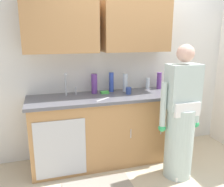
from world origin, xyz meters
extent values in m
plane|color=beige|center=(0.00, 0.00, 0.00)|extent=(9.00, 9.00, 0.00)
cube|color=silver|center=(0.00, 1.05, 1.35)|extent=(4.80, 0.10, 2.70)
cube|color=#B27F4C|center=(-1.04, 0.83, 1.85)|extent=(0.91, 0.34, 0.70)
cube|color=#B27F4C|center=(-0.05, 0.83, 1.85)|extent=(0.91, 0.34, 0.70)
cube|color=#B27F4C|center=(-0.55, 0.70, 0.45)|extent=(1.90, 0.60, 0.90)
cube|color=#B7BABF|center=(-1.15, 0.39, 0.41)|extent=(0.60, 0.01, 0.72)
cylinder|color=silver|center=(-0.27, 0.39, 0.50)|extent=(0.01, 0.01, 0.12)
cylinder|color=silver|center=(0.16, 0.39, 0.50)|extent=(0.01, 0.01, 0.12)
cube|color=#595960|center=(-0.55, 0.70, 0.92)|extent=(1.96, 0.66, 0.04)
cube|color=#B7BABF|center=(-0.97, 0.70, 0.92)|extent=(0.50, 0.36, 0.03)
cylinder|color=#B7BABF|center=(-1.01, 0.85, 1.09)|extent=(0.02, 0.02, 0.30)
sphere|color=#B7BABF|center=(-1.01, 0.79, 1.23)|extent=(0.04, 0.04, 0.04)
cylinder|color=#B7BABF|center=(-0.88, 0.85, 0.99)|extent=(0.02, 0.02, 0.10)
cube|color=white|center=(0.25, 0.07, 0.03)|extent=(0.20, 0.26, 0.06)
cylinder|color=#B2C6C1|center=(0.25, 0.09, 0.44)|extent=(0.34, 0.34, 0.88)
cube|color=#B2C6C1|center=(0.25, 0.09, 1.14)|extent=(0.38, 0.22, 0.52)
sphere|color=#D5A592|center=(0.25, 0.09, 1.52)|extent=(0.20, 0.20, 0.20)
cube|color=white|center=(0.25, -0.03, 0.90)|extent=(0.32, 0.04, 0.16)
cylinder|color=#B2C6C1|center=(0.02, 0.11, 0.93)|extent=(0.07, 0.07, 0.55)
sphere|color=#33B266|center=(0.02, 0.11, 0.65)|extent=(0.09, 0.09, 0.09)
cylinder|color=#B2C6C1|center=(0.48, 0.11, 0.93)|extent=(0.07, 0.07, 0.55)
sphere|color=#33B266|center=(0.48, 0.11, 0.65)|extent=(0.09, 0.09, 0.09)
cylinder|color=#334CB2|center=(-0.38, 0.89, 1.08)|extent=(0.07, 0.07, 0.27)
cylinder|color=silver|center=(-0.19, 0.84, 1.07)|extent=(0.07, 0.07, 0.26)
cylinder|color=#66388C|center=(-0.63, 0.87, 1.07)|extent=(0.08, 0.08, 0.27)
cylinder|color=#66388C|center=(0.35, 0.87, 1.06)|extent=(0.07, 0.07, 0.24)
cylinder|color=silver|center=(0.19, 0.91, 1.02)|extent=(0.06, 0.06, 0.16)
cylinder|color=#33478C|center=(-0.20, 0.69, 0.99)|extent=(0.08, 0.08, 0.09)
cube|color=silver|center=(-0.60, 0.52, 0.94)|extent=(0.21, 0.16, 0.01)
cube|color=#4CBF4C|center=(-0.50, 0.81, 0.96)|extent=(0.11, 0.07, 0.03)
camera|label=1|loc=(-1.27, -2.19, 1.71)|focal=37.34mm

